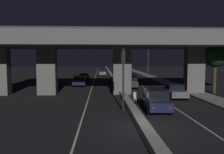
% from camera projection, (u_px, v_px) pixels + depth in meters
% --- Properties ---
extents(ground_plane, '(200.00, 200.00, 0.00)m').
position_uv_depth(ground_plane, '(143.00, 128.00, 13.23)').
color(ground_plane, black).
extents(lane_line_left_inner, '(0.12, 126.00, 0.00)m').
position_uv_depth(lane_line_left_inner, '(95.00, 78.00, 47.86)').
color(lane_line_left_inner, beige).
rests_on(lane_line_left_inner, ground_plane).
extents(lane_line_right_inner, '(0.12, 126.00, 0.00)m').
position_uv_depth(lane_line_right_inner, '(130.00, 78.00, 48.25)').
color(lane_line_right_inner, beige).
rests_on(lane_line_right_inner, ground_plane).
extents(median_divider, '(0.67, 126.00, 0.43)m').
position_uv_depth(median_divider, '(112.00, 77.00, 48.04)').
color(median_divider, gray).
rests_on(median_divider, ground_plane).
extents(sidewalk_right, '(2.55, 126.00, 0.16)m').
position_uv_depth(sidewalk_right, '(161.00, 81.00, 41.54)').
color(sidewalk_right, gray).
rests_on(sidewalk_right, ground_plane).
extents(elevated_overpass, '(33.43, 10.43, 7.97)m').
position_uv_depth(elevated_overpass, '(119.00, 44.00, 25.82)').
color(elevated_overpass, '#5B5956').
rests_on(elevated_overpass, ground_plane).
extents(traffic_light_left_of_median, '(0.30, 0.49, 5.04)m').
position_uv_depth(traffic_light_left_of_median, '(123.00, 69.00, 17.37)').
color(traffic_light_left_of_median, black).
rests_on(traffic_light_left_of_median, ground_plane).
extents(street_lamp, '(2.04, 0.32, 8.08)m').
position_uv_depth(street_lamp, '(147.00, 56.00, 49.45)').
color(street_lamp, '#2D2D30').
rests_on(street_lamp, ground_plane).
extents(car_dark_blue_lead, '(2.03, 4.22, 1.81)m').
position_uv_depth(car_dark_blue_lead, '(156.00, 99.00, 17.63)').
color(car_dark_blue_lead, '#141938').
rests_on(car_dark_blue_lead, ground_plane).
extents(car_grey_second, '(2.01, 4.33, 1.50)m').
position_uv_depth(car_grey_second, '(174.00, 91.00, 23.47)').
color(car_grey_second, '#515459').
rests_on(car_grey_second, ground_plane).
extents(car_dark_green_third, '(2.03, 4.18, 1.81)m').
position_uv_depth(car_dark_green_third, '(131.00, 81.00, 31.71)').
color(car_dark_green_third, black).
rests_on(car_dark_green_third, ground_plane).
extents(car_dark_blue_lead_oncoming, '(2.11, 3.98, 1.59)m').
position_uv_depth(car_dark_blue_lead_oncoming, '(80.00, 81.00, 33.82)').
color(car_dark_blue_lead_oncoming, '#141938').
rests_on(car_dark_blue_lead_oncoming, ground_plane).
extents(car_black_second_oncoming, '(2.03, 4.64, 1.37)m').
position_uv_depth(car_black_second_oncoming, '(84.00, 77.00, 42.72)').
color(car_black_second_oncoming, black).
rests_on(car_black_second_oncoming, ground_plane).
extents(car_grey_third_oncoming, '(1.92, 4.28, 1.50)m').
position_uv_depth(car_grey_third_oncoming, '(102.00, 73.00, 54.05)').
color(car_grey_third_oncoming, '#515459').
rests_on(car_grey_third_oncoming, ground_plane).
extents(motorcycle_white_filtering_near, '(0.34, 1.86, 1.37)m').
position_uv_depth(motorcycle_white_filtering_near, '(135.00, 98.00, 20.43)').
color(motorcycle_white_filtering_near, black).
rests_on(motorcycle_white_filtering_near, ground_plane).
extents(pedestrian_on_sidewalk, '(0.32, 0.32, 1.82)m').
position_uv_depth(pedestrian_on_sidewalk, '(189.00, 85.00, 26.62)').
color(pedestrian_on_sidewalk, black).
rests_on(pedestrian_on_sidewalk, sidewalk_right).
extents(roadside_tree_kerbside_near, '(3.12, 3.12, 6.37)m').
position_uv_depth(roadside_tree_kerbside_near, '(215.00, 54.00, 26.28)').
color(roadside_tree_kerbside_near, '#38281C').
rests_on(roadside_tree_kerbside_near, ground_plane).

